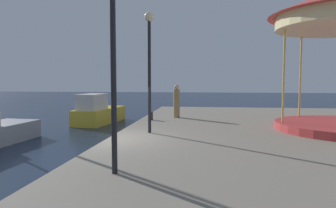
% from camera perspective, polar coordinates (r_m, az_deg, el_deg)
% --- Properties ---
extents(ground_plane, '(120.00, 120.00, 0.00)m').
position_cam_1_polar(ground_plane, '(10.94, -11.06, -10.36)').
color(ground_plane, '#162338').
extents(quay_dock, '(14.56, 25.41, 0.80)m').
position_cam_1_polar(quay_dock, '(11.03, 28.22, -8.55)').
color(quay_dock, gray).
rests_on(quay_dock, ground).
extents(motorboat_yellow, '(2.27, 4.62, 1.93)m').
position_cam_1_polar(motorboat_yellow, '(20.31, -12.83, -1.51)').
color(motorboat_yellow, gold).
rests_on(motorboat_yellow, ground).
extents(lamp_post_mid_promenade, '(0.36, 0.36, 4.52)m').
position_cam_1_polar(lamp_post_mid_promenade, '(6.60, -10.19, 13.87)').
color(lamp_post_mid_promenade, black).
rests_on(lamp_post_mid_promenade, quay_dock).
extents(lamp_post_far_end, '(0.36, 0.36, 4.48)m').
position_cam_1_polar(lamp_post_far_end, '(11.55, -3.49, 9.74)').
color(lamp_post_far_end, black).
rests_on(lamp_post_far_end, quay_dock).
extents(bollard_center, '(0.24, 0.24, 0.40)m').
position_cam_1_polar(bollard_center, '(15.37, -3.24, -2.21)').
color(bollard_center, '#2D2D33').
rests_on(bollard_center, quay_dock).
extents(person_far_corner, '(0.34, 0.34, 1.74)m').
position_cam_1_polar(person_far_corner, '(16.31, 1.61, 0.35)').
color(person_far_corner, '#937A4C').
rests_on(person_far_corner, quay_dock).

